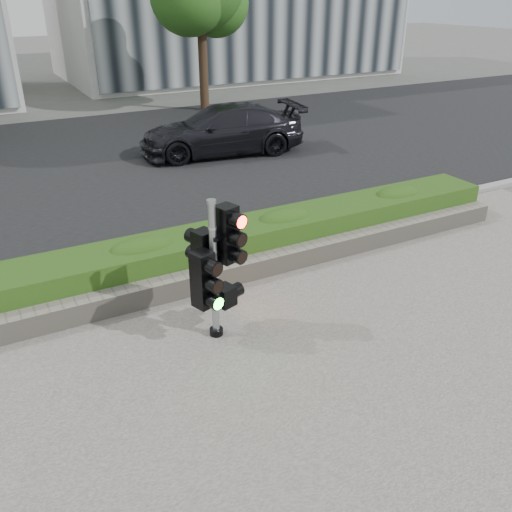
% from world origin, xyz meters
% --- Properties ---
extents(ground, '(120.00, 120.00, 0.00)m').
position_xyz_m(ground, '(0.00, 0.00, 0.00)').
color(ground, '#51514C').
rests_on(ground, ground).
extents(sidewalk, '(16.00, 11.00, 0.03)m').
position_xyz_m(sidewalk, '(0.00, -2.50, 0.01)').
color(sidewalk, '#9E9389').
rests_on(sidewalk, ground).
extents(road, '(60.00, 13.00, 0.02)m').
position_xyz_m(road, '(0.00, 10.00, 0.01)').
color(road, black).
rests_on(road, ground).
extents(curb, '(60.00, 0.25, 0.12)m').
position_xyz_m(curb, '(0.00, 3.15, 0.06)').
color(curb, gray).
rests_on(curb, ground).
extents(stone_wall, '(12.00, 0.32, 0.34)m').
position_xyz_m(stone_wall, '(0.00, 1.90, 0.20)').
color(stone_wall, gray).
rests_on(stone_wall, sidewalk).
extents(hedge, '(12.00, 1.00, 0.68)m').
position_xyz_m(hedge, '(0.00, 2.55, 0.37)').
color(hedge, '#4A7724').
rests_on(hedge, sidewalk).
extents(traffic_signal, '(0.74, 0.63, 2.03)m').
position_xyz_m(traffic_signal, '(-0.76, 0.65, 1.15)').
color(traffic_signal, black).
rests_on(traffic_signal, sidewalk).
extents(car_dark, '(5.07, 2.67, 1.40)m').
position_xyz_m(car_dark, '(3.34, 9.22, 0.72)').
color(car_dark, black).
rests_on(car_dark, road).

